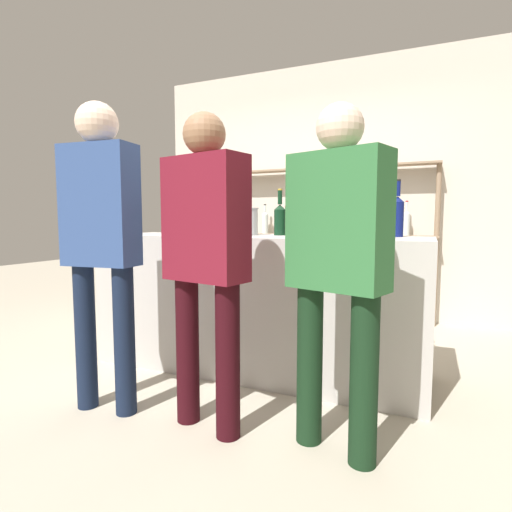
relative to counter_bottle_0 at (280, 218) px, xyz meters
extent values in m
plane|color=#B2A893|center=(-0.13, -0.14, -1.09)|extent=(16.00, 16.00, 0.00)
cube|color=#B7B2AD|center=(-0.13, -0.14, -0.61)|extent=(2.34, 0.69, 0.96)
cube|color=beige|center=(-0.13, 1.81, 0.31)|extent=(3.94, 0.12, 2.80)
cylinder|color=#897056|center=(-1.32, 1.63, -0.27)|extent=(0.05, 0.05, 1.64)
cylinder|color=#897056|center=(1.07, 1.63, -0.27)|extent=(0.05, 0.05, 1.64)
cube|color=#897056|center=(-0.13, 1.63, 0.55)|extent=(2.44, 0.18, 0.02)
cube|color=#897056|center=(-0.13, 1.63, -0.18)|extent=(2.44, 0.18, 0.02)
cylinder|color=black|center=(-1.04, 1.63, -0.06)|extent=(0.08, 0.08, 0.22)
cone|color=black|center=(-1.04, 1.63, 0.07)|extent=(0.08, 0.08, 0.04)
cylinder|color=black|center=(-1.04, 1.63, 0.12)|extent=(0.03, 0.03, 0.07)
cylinder|color=black|center=(-1.04, 1.63, 0.16)|extent=(0.03, 0.03, 0.01)
cylinder|color=silver|center=(-0.78, 1.63, -0.06)|extent=(0.07, 0.07, 0.22)
cone|color=silver|center=(-0.78, 1.63, 0.07)|extent=(0.07, 0.07, 0.03)
cylinder|color=silver|center=(-0.78, 1.63, 0.12)|extent=(0.03, 0.03, 0.07)
cylinder|color=black|center=(-0.78, 1.63, 0.16)|extent=(0.03, 0.03, 0.01)
cylinder|color=black|center=(-0.52, 1.63, -0.08)|extent=(0.06, 0.06, 0.19)
cone|color=black|center=(-0.52, 1.63, 0.03)|extent=(0.06, 0.06, 0.03)
cylinder|color=black|center=(-0.52, 1.63, 0.09)|extent=(0.02, 0.02, 0.09)
cylinder|color=maroon|center=(-0.52, 1.63, 0.14)|extent=(0.03, 0.03, 0.01)
cylinder|color=brown|center=(-0.26, 1.63, -0.08)|extent=(0.08, 0.08, 0.19)
cone|color=brown|center=(-0.26, 1.63, 0.03)|extent=(0.08, 0.08, 0.04)
cylinder|color=brown|center=(-0.26, 1.63, 0.09)|extent=(0.03, 0.03, 0.09)
cylinder|color=#232328|center=(-0.26, 1.63, 0.14)|extent=(0.03, 0.03, 0.01)
cylinder|color=silver|center=(0.00, 1.63, -0.06)|extent=(0.08, 0.08, 0.23)
cone|color=silver|center=(0.00, 1.63, 0.07)|extent=(0.08, 0.08, 0.04)
cylinder|color=silver|center=(0.00, 1.63, 0.13)|extent=(0.03, 0.03, 0.08)
cylinder|color=#232328|center=(0.00, 1.63, 0.18)|extent=(0.03, 0.03, 0.01)
cylinder|color=brown|center=(0.26, 1.63, -0.08)|extent=(0.06, 0.06, 0.18)
cone|color=brown|center=(0.26, 1.63, 0.02)|extent=(0.06, 0.06, 0.03)
cylinder|color=brown|center=(0.26, 1.63, 0.08)|extent=(0.02, 0.02, 0.09)
cylinder|color=maroon|center=(0.26, 1.63, 0.13)|extent=(0.03, 0.03, 0.01)
cylinder|color=black|center=(0.52, 1.63, -0.05)|extent=(0.06, 0.06, 0.24)
cone|color=black|center=(0.52, 1.63, 0.08)|extent=(0.06, 0.06, 0.03)
cylinder|color=black|center=(0.52, 1.63, 0.14)|extent=(0.02, 0.02, 0.09)
cylinder|color=#232328|center=(0.52, 1.63, 0.20)|extent=(0.03, 0.03, 0.01)
cylinder|color=silver|center=(0.78, 1.63, -0.06)|extent=(0.07, 0.07, 0.22)
cone|color=silver|center=(0.78, 1.63, 0.06)|extent=(0.07, 0.07, 0.03)
cylinder|color=silver|center=(0.78, 1.63, 0.12)|extent=(0.03, 0.03, 0.09)
cylinder|color=maroon|center=(0.78, 1.63, 0.17)|extent=(0.03, 0.03, 0.01)
cylinder|color=black|center=(0.00, 0.00, -0.03)|extent=(0.08, 0.08, 0.19)
cone|color=black|center=(0.00, 0.00, 0.08)|extent=(0.08, 0.08, 0.04)
cylinder|color=black|center=(0.00, 0.00, 0.15)|extent=(0.03, 0.03, 0.10)
cylinder|color=gold|center=(0.00, 0.00, 0.21)|extent=(0.03, 0.03, 0.01)
cylinder|color=silver|center=(-0.32, -0.24, -0.02)|extent=(0.09, 0.09, 0.20)
cone|color=silver|center=(-0.32, -0.24, 0.10)|extent=(0.09, 0.09, 0.04)
cylinder|color=silver|center=(-0.32, -0.24, 0.15)|extent=(0.03, 0.03, 0.07)
cylinder|color=black|center=(-0.32, -0.24, 0.20)|extent=(0.03, 0.03, 0.01)
cylinder|color=silver|center=(0.46, 0.02, -0.01)|extent=(0.09, 0.09, 0.23)
cone|color=silver|center=(0.46, 0.02, 0.12)|extent=(0.09, 0.09, 0.04)
cylinder|color=silver|center=(0.46, 0.02, 0.19)|extent=(0.03, 0.03, 0.09)
cylinder|color=black|center=(0.46, 0.02, 0.24)|extent=(0.03, 0.03, 0.01)
cylinder|color=#0F1956|center=(0.80, 0.06, -0.01)|extent=(0.08, 0.08, 0.23)
cone|color=#0F1956|center=(0.80, 0.06, 0.12)|extent=(0.08, 0.08, 0.04)
cylinder|color=#0F1956|center=(0.80, 0.06, 0.19)|extent=(0.03, 0.03, 0.10)
cylinder|color=black|center=(0.80, 0.06, 0.25)|extent=(0.03, 0.03, 0.01)
cylinder|color=black|center=(0.14, -0.01, -0.01)|extent=(0.08, 0.08, 0.22)
cone|color=black|center=(0.14, -0.01, 0.12)|extent=(0.08, 0.08, 0.04)
cylinder|color=black|center=(0.14, -0.01, 0.19)|extent=(0.03, 0.03, 0.10)
cylinder|color=gold|center=(0.14, -0.01, 0.24)|extent=(0.03, 0.03, 0.01)
cylinder|color=silver|center=(-0.88, -0.16, -0.12)|extent=(0.06, 0.06, 0.00)
cylinder|color=silver|center=(-0.88, -0.16, -0.08)|extent=(0.01, 0.01, 0.08)
cone|color=silver|center=(-0.88, -0.16, 0.00)|extent=(0.08, 0.08, 0.08)
cylinder|color=#B2B2B7|center=(-0.23, -0.09, -0.03)|extent=(0.17, 0.17, 0.19)
cylinder|color=#B2B2B7|center=(-0.23, -0.09, 0.07)|extent=(0.19, 0.19, 0.01)
cylinder|color=black|center=(0.11, -1.04, -0.70)|extent=(0.12, 0.12, 0.77)
cylinder|color=black|center=(-0.16, -0.98, -0.70)|extent=(0.12, 0.12, 0.77)
cube|color=maroon|center=(-0.02, -1.01, -0.01)|extent=(0.46, 0.28, 0.61)
sphere|color=#936B4C|center=(-0.02, -1.01, 0.41)|extent=(0.21, 0.21, 0.21)
cylinder|color=black|center=(0.76, -1.01, -0.70)|extent=(0.12, 0.12, 0.77)
cylinder|color=black|center=(0.49, -0.92, -0.70)|extent=(0.12, 0.12, 0.77)
cube|color=#2D6B38|center=(0.63, -0.96, -0.02)|extent=(0.48, 0.32, 0.61)
sphere|color=beige|center=(0.63, -0.96, 0.39)|extent=(0.21, 0.21, 0.21)
cylinder|color=#121C33|center=(-0.52, -1.05, -0.67)|extent=(0.11, 0.11, 0.83)
cylinder|color=#121C33|center=(-0.78, -1.08, -0.67)|extent=(0.11, 0.11, 0.83)
cube|color=navy|center=(-0.65, -1.07, 0.07)|extent=(0.42, 0.22, 0.65)
sphere|color=beige|center=(-0.65, -1.07, 0.50)|extent=(0.22, 0.22, 0.22)
camera|label=1|loc=(0.99, -2.73, -0.01)|focal=28.00mm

